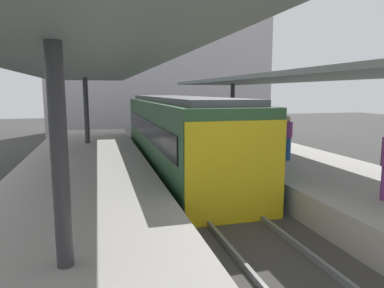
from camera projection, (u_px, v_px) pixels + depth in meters
ground_plane at (209, 205)px, 10.85m from camera, size 80.00×80.00×0.00m
platform_left at (82, 199)px, 9.79m from camera, size 4.40×28.00×1.00m
platform_right at (316, 181)px, 11.76m from camera, size 4.40×28.00×1.00m
track_ballast at (209, 202)px, 10.83m from camera, size 3.20×28.00×0.20m
rail_near_side at (187, 198)px, 10.62m from camera, size 0.08×28.00×0.14m
rail_far_side at (231, 195)px, 10.99m from camera, size 0.08×28.00×0.14m
commuter_train at (177, 133)px, 14.96m from camera, size 2.78×13.47×3.10m
canopy_left at (78, 68)px, 10.57m from camera, size 4.18×21.00×3.33m
canopy_right at (298, 79)px, 12.58m from camera, size 4.18×21.00×3.09m
platform_bench at (241, 139)px, 15.11m from camera, size 1.40×0.41×0.86m
passenger_near_bench at (59, 132)px, 14.42m from camera, size 0.36×0.36×1.61m
passenger_far_end at (287, 137)px, 12.71m from camera, size 0.36×0.36×1.62m
station_building_backdrop at (160, 68)px, 29.63m from camera, size 18.00×6.00×11.00m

